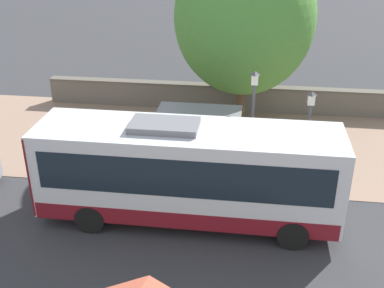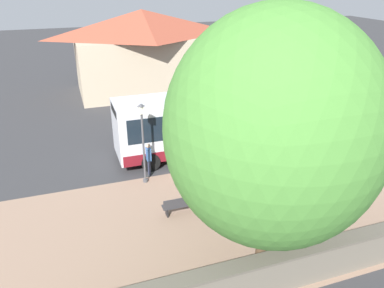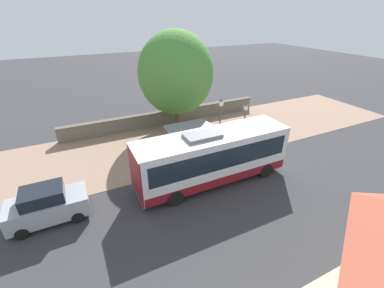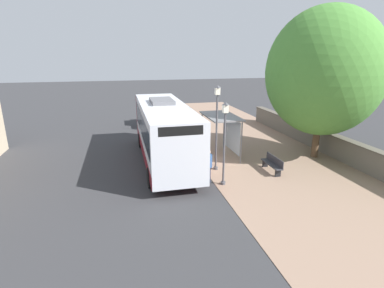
{
  "view_description": "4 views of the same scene",
  "coord_description": "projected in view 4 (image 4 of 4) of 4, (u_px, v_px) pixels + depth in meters",
  "views": [
    {
      "loc": [
        15.84,
        1.19,
        9.77
      ],
      "look_at": [
        -1.14,
        -1.09,
        1.42
      ],
      "focal_mm": 45.0,
      "sensor_mm": 36.0,
      "label": 1
    },
    {
      "loc": [
        -16.36,
        6.3,
        9.5
      ],
      "look_at": [
        -0.44,
        0.8,
        1.73
      ],
      "focal_mm": 35.0,
      "sensor_mm": 36.0,
      "label": 2
    },
    {
      "loc": [
        14.09,
        -8.2,
        10.18
      ],
      "look_at": [
        -0.71,
        -1.02,
        1.58
      ],
      "focal_mm": 24.0,
      "sensor_mm": 36.0,
      "label": 3
    },
    {
      "loc": [
        4.24,
        16.1,
        6.19
      ],
      "look_at": [
        0.63,
        0.9,
        1.49
      ],
      "focal_mm": 28.0,
      "sensor_mm": 36.0,
      "label": 4
    }
  ],
  "objects": [
    {
      "name": "bus_shelter",
      "position": [
        223.0,
        122.0,
        18.3
      ],
      "size": [
        1.83,
        3.35,
        2.62
      ],
      "color": "slate",
      "rests_on": "ground"
    },
    {
      "name": "bench",
      "position": [
        273.0,
        164.0,
        16.26
      ],
      "size": [
        0.4,
        1.82,
        0.88
      ],
      "color": "#333338",
      "rests_on": "ground"
    },
    {
      "name": "street_lamp_near",
      "position": [
        225.0,
        137.0,
        14.1
      ],
      "size": [
        0.28,
        0.28,
        4.1
      ],
      "color": "#4C4C51",
      "rests_on": "ground"
    },
    {
      "name": "ground_plane",
      "position": [
        199.0,
        163.0,
        17.72
      ],
      "size": [
        120.0,
        120.0,
        0.0
      ],
      "primitive_type": "plane",
      "color": "#353538",
      "rests_on": "ground"
    },
    {
      "name": "pedestrian",
      "position": [
        208.0,
        164.0,
        14.69
      ],
      "size": [
        0.34,
        0.23,
        1.75
      ],
      "color": "#2D3347",
      "rests_on": "ground"
    },
    {
      "name": "shade_tree",
      "position": [
        324.0,
        72.0,
        17.3
      ],
      "size": [
        6.69,
        6.69,
        8.87
      ],
      "color": "brown",
      "rests_on": "ground"
    },
    {
      "name": "sidewalk_plaza",
      "position": [
        268.0,
        157.0,
        18.71
      ],
      "size": [
        9.0,
        44.0,
        0.02
      ],
      "color": "#937560",
      "rests_on": "ground"
    },
    {
      "name": "street_lamp_far",
      "position": [
        217.0,
        121.0,
        15.93
      ],
      "size": [
        0.28,
        0.28,
        4.66
      ],
      "color": "#4C4C51",
      "rests_on": "ground"
    },
    {
      "name": "parked_car_behind_bus",
      "position": [
        156.0,
        114.0,
        26.96
      ],
      "size": [
        1.97,
        4.0,
        2.03
      ],
      "color": "#9EA0A8",
      "rests_on": "ground"
    },
    {
      "name": "bus",
      "position": [
        164.0,
        131.0,
        17.55
      ],
      "size": [
        2.72,
        10.09,
        3.63
      ],
      "color": "silver",
      "rests_on": "ground"
    },
    {
      "name": "stone_wall",
      "position": [
        326.0,
        142.0,
        19.41
      ],
      "size": [
        0.6,
        20.0,
        1.39
      ],
      "color": "#6B6356",
      "rests_on": "ground"
    }
  ]
}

